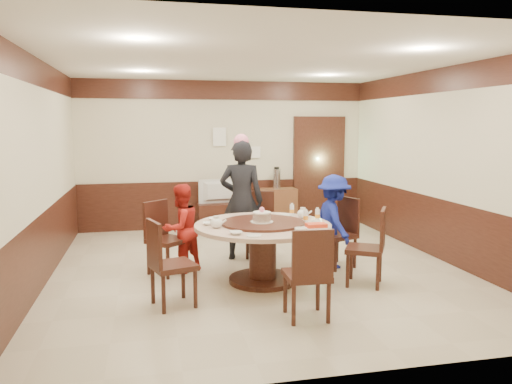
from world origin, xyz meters
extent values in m
plane|color=beige|center=(0.00, 0.00, 0.00)|extent=(6.00, 6.00, 0.00)
plane|color=silver|center=(0.00, 0.00, 2.80)|extent=(6.00, 6.00, 0.00)
cube|color=beige|center=(0.00, 3.00, 1.40)|extent=(5.50, 0.04, 2.80)
cube|color=beige|center=(0.00, -3.00, 1.40)|extent=(5.50, 0.04, 2.80)
cube|color=beige|center=(-2.75, 0.00, 1.40)|extent=(0.04, 6.00, 2.80)
cube|color=beige|center=(2.75, 0.00, 1.40)|extent=(0.04, 6.00, 2.80)
cube|color=#381911|center=(0.00, 0.00, 0.45)|extent=(5.50, 6.00, 0.90)
cube|color=#381911|center=(0.00, 0.00, 2.62)|extent=(5.50, 6.00, 0.35)
cube|color=#381911|center=(1.90, 2.95, 1.05)|extent=(1.05, 0.08, 2.18)
cube|color=#88D296|center=(1.90, 2.97, 1.05)|extent=(0.88, 0.02, 2.05)
cylinder|color=#381911|center=(-0.06, -0.54, 0.03)|extent=(0.86, 0.86, 0.06)
cylinder|color=#381911|center=(-0.06, -0.54, 0.35)|extent=(0.34, 0.34, 0.65)
cylinder|color=#CDA995|center=(-0.06, -0.54, 0.72)|extent=(1.71, 1.71, 0.05)
cylinder|color=#381911|center=(-0.06, -0.54, 0.77)|extent=(1.05, 1.05, 0.03)
cube|color=#381911|center=(1.10, -0.10, 0.45)|extent=(0.57, 0.57, 0.06)
cube|color=#381911|center=(1.30, -0.02, 0.72)|extent=(0.19, 0.41, 0.50)
cube|color=#381911|center=(1.10, -0.10, 0.21)|extent=(0.36, 0.36, 0.42)
cube|color=#381911|center=(0.18, 0.68, 0.45)|extent=(0.54, 0.54, 0.06)
cube|color=#381911|center=(0.23, 0.88, 0.72)|extent=(0.42, 0.15, 0.50)
cube|color=#381911|center=(0.18, 0.68, 0.21)|extent=(0.36, 0.36, 0.42)
cube|color=#381911|center=(-1.22, 0.08, 0.45)|extent=(0.62, 0.62, 0.06)
cube|color=#381911|center=(-1.36, 0.23, 0.72)|extent=(0.34, 0.31, 0.50)
cube|color=#381911|center=(-1.22, 0.08, 0.21)|extent=(0.36, 0.36, 0.42)
cube|color=#381911|center=(-1.21, -1.15, 0.45)|extent=(0.55, 0.55, 0.06)
cube|color=#381911|center=(-1.41, -1.21, 0.72)|extent=(0.16, 0.41, 0.50)
cube|color=#381911|center=(-1.21, -1.15, 0.21)|extent=(0.36, 0.36, 0.42)
cube|color=#381911|center=(0.11, -1.79, 0.45)|extent=(0.46, 0.46, 0.06)
cube|color=#381911|center=(0.10, -2.00, 0.72)|extent=(0.42, 0.06, 0.50)
cube|color=#381911|center=(0.11, -1.79, 0.21)|extent=(0.36, 0.36, 0.42)
cube|color=#381911|center=(1.15, -0.92, 0.45)|extent=(0.60, 0.60, 0.06)
cube|color=#381911|center=(1.33, -1.02, 0.72)|extent=(0.24, 0.38, 0.50)
cube|color=#381911|center=(1.15, -0.92, 0.21)|extent=(0.36, 0.36, 0.42)
imported|color=black|center=(-0.12, 0.59, 0.88)|extent=(0.74, 0.60, 1.76)
imported|color=red|center=(-1.04, 0.13, 0.60)|extent=(0.74, 0.71, 1.20)
imported|color=navy|center=(1.06, -0.08, 0.65)|extent=(0.50, 0.85, 1.30)
cylinder|color=white|center=(-0.08, -0.58, 0.79)|extent=(0.28, 0.28, 0.01)
cylinder|color=tan|center=(-0.08, -0.58, 0.84)|extent=(0.22, 0.22, 0.10)
cylinder|color=white|center=(-0.08, -0.58, 0.90)|extent=(0.23, 0.23, 0.01)
sphere|color=pink|center=(-0.08, -0.58, 0.94)|extent=(0.07, 0.07, 0.07)
ellipsoid|color=white|center=(-0.66, -0.66, 0.81)|extent=(0.17, 0.15, 0.13)
ellipsoid|color=white|center=(0.54, -0.29, 0.81)|extent=(0.17, 0.15, 0.13)
imported|color=white|center=(-0.64, -0.17, 0.77)|extent=(0.13, 0.13, 0.03)
imported|color=white|center=(0.27, -1.07, 0.77)|extent=(0.14, 0.14, 0.04)
imported|color=white|center=(-0.50, -1.07, 0.77)|extent=(0.15, 0.15, 0.04)
imported|color=white|center=(0.60, -0.66, 0.77)|extent=(0.12, 0.12, 0.04)
imported|color=white|center=(-0.73, -0.46, 0.77)|extent=(0.15, 0.15, 0.04)
imported|color=white|center=(0.09, 0.09, 0.77)|extent=(0.13, 0.13, 0.04)
cylinder|color=white|center=(-0.31, -1.19, 0.76)|extent=(0.18, 0.18, 0.01)
cylinder|color=white|center=(0.39, -0.04, 0.76)|extent=(0.18, 0.18, 0.01)
cube|color=white|center=(0.50, -0.95, 0.76)|extent=(0.30, 0.20, 0.02)
cube|color=red|center=(0.50, -0.95, 0.79)|extent=(0.24, 0.15, 0.04)
cylinder|color=white|center=(0.48, -0.61, 0.83)|extent=(0.06, 0.06, 0.16)
cylinder|color=white|center=(0.66, -0.53, 0.83)|extent=(0.06, 0.06, 0.16)
cylinder|color=white|center=(0.44, -0.11, 0.83)|extent=(0.06, 0.06, 0.16)
cube|color=#381911|center=(-0.13, 2.75, 0.25)|extent=(0.85, 0.45, 0.50)
imported|color=gray|center=(-0.13, 2.75, 0.73)|extent=(0.80, 0.19, 0.45)
cube|color=brown|center=(0.96, 2.78, 0.38)|extent=(0.80, 0.40, 0.75)
cylinder|color=silver|center=(0.98, 2.78, 0.94)|extent=(0.15, 0.15, 0.38)
cube|color=white|center=(-0.10, 2.96, 1.75)|extent=(0.25, 0.00, 0.35)
cube|color=white|center=(0.55, 2.96, 1.45)|extent=(0.30, 0.00, 0.22)
camera|label=1|loc=(-1.45, -6.51, 1.99)|focal=35.00mm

